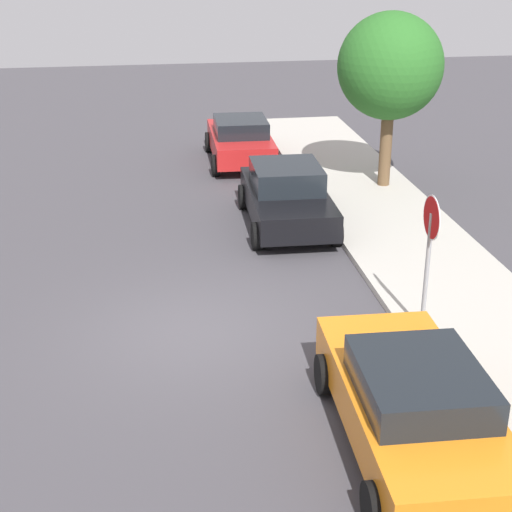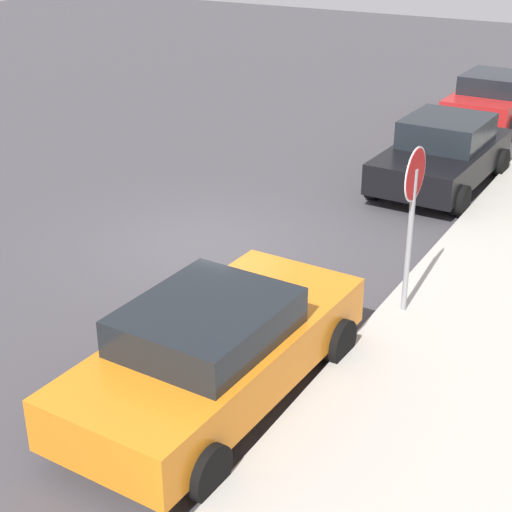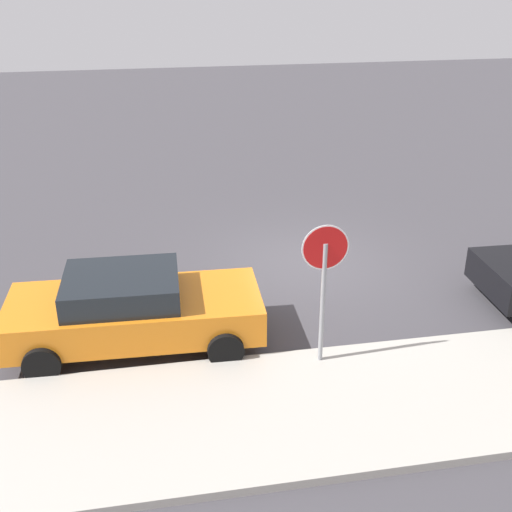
{
  "view_description": "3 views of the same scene",
  "coord_description": "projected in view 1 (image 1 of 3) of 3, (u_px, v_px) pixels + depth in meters",
  "views": [
    {
      "loc": [
        12.68,
        -0.76,
        6.86
      ],
      "look_at": [
        0.08,
        1.21,
        1.45
      ],
      "focal_mm": 55.0,
      "sensor_mm": 36.0,
      "label": 1
    },
    {
      "loc": [
        10.82,
        7.35,
        5.8
      ],
      "look_at": [
        1.43,
        1.94,
        0.77
      ],
      "focal_mm": 55.0,
      "sensor_mm": 36.0,
      "label": 2
    },
    {
      "loc": [
        3.56,
        13.11,
        6.48
      ],
      "look_at": [
        1.49,
        1.76,
        1.1
      ],
      "focal_mm": 45.0,
      "sensor_mm": 36.0,
      "label": 3
    }
  ],
  "objects": [
    {
      "name": "parked_car_black",
      "position": [
        287.0,
        196.0,
        19.1
      ],
      "size": [
        4.19,
        2.17,
        1.51
      ],
      "color": "black",
      "rests_on": "ground_plane"
    },
    {
      "name": "sidewalk_curb",
      "position": [
        466.0,
        308.0,
        15.05
      ],
      "size": [
        32.0,
        3.06,
        0.14
      ],
      "primitive_type": "cube",
      "color": "#B2ADA3",
      "rests_on": "ground_plane"
    },
    {
      "name": "street_tree_near_corner",
      "position": [
        390.0,
        67.0,
        20.81
      ],
      "size": [
        2.82,
        2.82,
        4.82
      ],
      "color": "brown",
      "rests_on": "ground_plane"
    },
    {
      "name": "stop_sign",
      "position": [
        430.0,
        242.0,
        13.48
      ],
      "size": [
        0.78,
        0.08,
        2.66
      ],
      "color": "gray",
      "rests_on": "ground_plane"
    },
    {
      "name": "ground_plane",
      "position": [
        190.0,
        331.0,
        14.32
      ],
      "size": [
        60.0,
        60.0,
        0.0
      ],
      "primitive_type": "plane",
      "color": "#423F44"
    },
    {
      "name": "parked_car_red",
      "position": [
        240.0,
        140.0,
        24.23
      ],
      "size": [
        4.05,
        2.07,
        1.41
      ],
      "color": "red",
      "rests_on": "ground_plane"
    },
    {
      "name": "parked_car_orange",
      "position": [
        414.0,
        404.0,
        10.85
      ],
      "size": [
        4.59,
        2.2,
        1.42
      ],
      "color": "orange",
      "rests_on": "ground_plane"
    }
  ]
}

